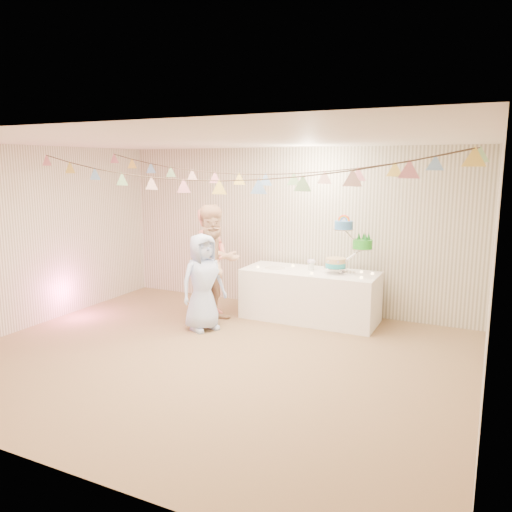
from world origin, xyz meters
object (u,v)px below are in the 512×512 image
at_px(table, 310,295).
at_px(person_adult_a, 211,262).
at_px(person_adult_b, 215,264).
at_px(person_child, 203,282).
at_px(cake_stand, 348,247).

relative_size(table, person_adult_a, 1.20).
xyz_separation_m(person_adult_a, person_adult_b, (0.21, -0.24, 0.03)).
bearing_deg(person_child, cake_stand, -27.96).
height_order(cake_stand, person_adult_a, person_adult_a).
relative_size(person_adult_a, person_child, 1.22).
bearing_deg(table, person_adult_b, -150.50).
distance_m(table, person_adult_b, 1.52).
bearing_deg(person_adult_a, cake_stand, -71.93).
relative_size(cake_stand, person_adult_a, 0.47).
height_order(person_adult_a, person_adult_b, person_adult_b).
bearing_deg(table, cake_stand, 5.19).
relative_size(table, person_adult_b, 1.15).
distance_m(person_adult_a, person_adult_b, 0.32).
bearing_deg(person_adult_b, person_child, -149.89).
height_order(table, cake_stand, cake_stand).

